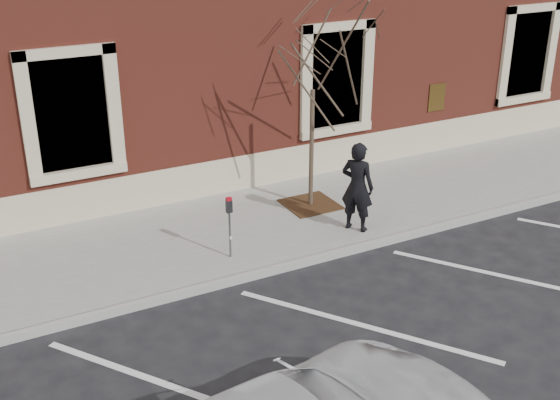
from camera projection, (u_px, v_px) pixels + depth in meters
ground at (295, 266)px, 12.88m from camera, size 120.00×120.00×0.00m
sidewalk_near at (254, 226)px, 14.26m from camera, size 40.00×3.50×0.15m
curb_near at (297, 264)px, 12.80m from camera, size 40.00×0.12×0.15m
parking_stripes at (363, 326)px, 11.09m from camera, size 28.00×4.40×0.01m
man at (357, 187)px, 13.63m from camera, size 0.73×0.79×1.81m
parking_meter at (229, 216)px, 12.58m from camera, size 0.11×0.08×1.18m
tree_grate at (310, 204)px, 15.07m from camera, size 1.08×1.08×0.03m
sapling at (313, 56)px, 13.80m from camera, size 2.76×2.76×4.60m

